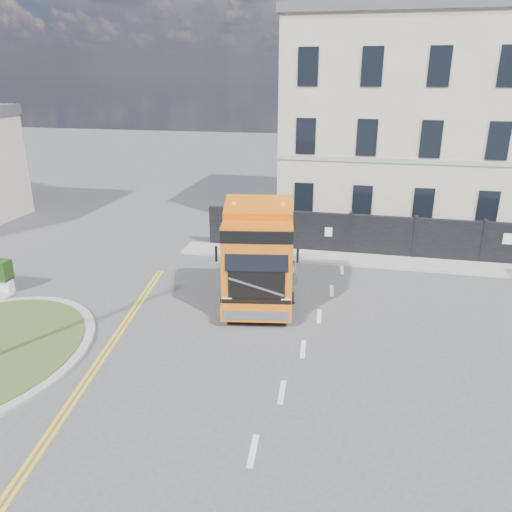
# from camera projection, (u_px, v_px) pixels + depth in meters

# --- Properties ---
(ground) EXTENTS (120.00, 120.00, 0.00)m
(ground) POSITION_uv_depth(u_px,v_px,m) (218.00, 334.00, 16.87)
(ground) COLOR #424244
(ground) RESTS_ON ground
(hoarding_fence) EXTENTS (18.80, 0.25, 2.00)m
(hoarding_fence) POSITION_uv_depth(u_px,v_px,m) (404.00, 238.00, 23.49)
(hoarding_fence) COLOR black
(hoarding_fence) RESTS_ON ground
(georgian_building) EXTENTS (12.30, 10.30, 12.80)m
(georgian_building) POSITION_uv_depth(u_px,v_px,m) (395.00, 120.00, 28.85)
(georgian_building) COLOR beige
(georgian_building) RESTS_ON ground
(pavement_far) EXTENTS (20.00, 1.60, 0.12)m
(pavement_far) POSITION_uv_depth(u_px,v_px,m) (391.00, 262.00, 23.10)
(pavement_far) COLOR gray
(pavement_far) RESTS_ON ground
(truck) EXTENTS (3.45, 6.83, 3.91)m
(truck) POSITION_uv_depth(u_px,v_px,m) (259.00, 258.00, 18.74)
(truck) COLOR black
(truck) RESTS_ON ground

